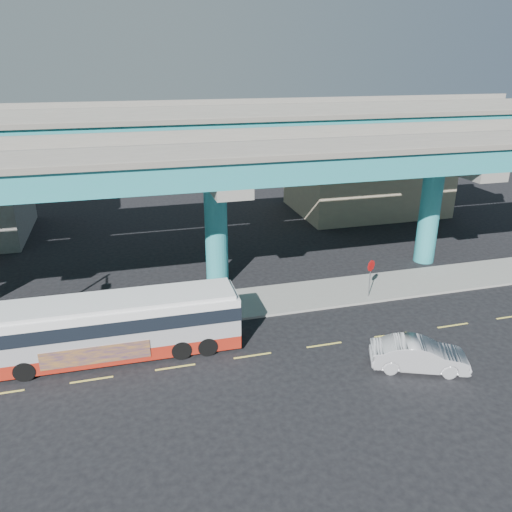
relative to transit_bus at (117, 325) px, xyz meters
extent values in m
plane|color=black|center=(6.65, -1.64, -1.76)|extent=(120.00, 120.00, 0.00)
cube|color=gray|center=(6.65, 3.86, -1.69)|extent=(70.00, 4.00, 0.15)
cube|color=#D8C64C|center=(-5.35, -1.94, -1.76)|extent=(2.00, 0.12, 0.01)
cube|color=#D8C64C|center=(-1.35, -1.94, -1.76)|extent=(2.00, 0.12, 0.01)
cube|color=#D8C64C|center=(2.65, -1.94, -1.76)|extent=(2.00, 0.12, 0.01)
cube|color=#D8C64C|center=(6.65, -1.94, -1.76)|extent=(2.00, 0.12, 0.01)
cube|color=#D8C64C|center=(10.65, -1.94, -1.76)|extent=(2.00, 0.12, 0.01)
cube|color=#D8C64C|center=(14.65, -1.94, -1.76)|extent=(2.00, 0.12, 0.01)
cube|color=#D8C64C|center=(18.65, -1.94, -1.76)|extent=(2.00, 0.12, 0.01)
cube|color=#D8C64C|center=(22.65, -1.94, -1.76)|extent=(2.00, 0.12, 0.01)
cylinder|color=teal|center=(6.65, 7.36, 1.94)|extent=(1.50, 1.50, 7.40)
cube|color=gray|center=(6.65, 7.36, 5.94)|extent=(2.00, 12.00, 0.60)
cube|color=gray|center=(6.65, 10.86, 6.84)|extent=(1.80, 5.00, 1.20)
cylinder|color=teal|center=(22.65, 7.36, 1.94)|extent=(1.50, 1.50, 7.40)
cube|color=gray|center=(22.65, 7.36, 5.94)|extent=(2.00, 12.00, 0.60)
cube|color=gray|center=(22.65, 10.86, 6.84)|extent=(1.80, 5.00, 1.20)
cube|color=teal|center=(6.65, 3.86, 6.94)|extent=(52.00, 5.00, 1.40)
cube|color=gray|center=(6.65, 3.86, 7.79)|extent=(52.00, 5.40, 0.30)
cube|color=gray|center=(6.65, 1.36, 8.34)|extent=(52.00, 0.25, 0.80)
cube|color=gray|center=(6.65, 6.36, 8.34)|extent=(52.00, 0.25, 0.80)
cube|color=teal|center=(6.65, 10.86, 8.14)|extent=(52.00, 5.00, 1.40)
cube|color=gray|center=(6.65, 10.86, 8.99)|extent=(52.00, 5.40, 0.30)
cube|color=gray|center=(6.65, 8.36, 9.54)|extent=(52.00, 0.25, 0.80)
cube|color=gray|center=(6.65, 13.36, 9.54)|extent=(52.00, 0.25, 0.80)
cube|color=tan|center=(24.65, 21.36, 1.74)|extent=(14.00, 10.00, 7.00)
cube|color=black|center=(24.65, 16.26, 3.84)|extent=(12.00, 0.25, 1.20)
cube|color=maroon|center=(-0.02, 0.00, -1.19)|extent=(12.48, 2.82, 0.73)
cube|color=#B7B8BD|center=(-0.02, 0.00, -0.05)|extent=(12.48, 2.82, 1.56)
cube|color=black|center=(-0.02, 0.00, 0.47)|extent=(12.54, 2.87, 0.73)
cube|color=silver|center=(-0.02, 0.00, 1.04)|extent=(12.48, 2.82, 0.41)
cube|color=silver|center=(-0.02, 0.00, 1.35)|extent=(12.07, 2.57, 0.21)
cube|color=black|center=(6.22, -0.09, 0.31)|extent=(0.09, 2.39, 1.24)
cube|color=#1B1355|center=(-1.07, -1.33, -0.81)|extent=(5.18, 0.12, 0.93)
cylinder|color=black|center=(-4.39, -1.13, -1.24)|extent=(1.04, 0.33, 1.04)
cylinder|color=black|center=(-4.35, 1.26, -1.24)|extent=(1.04, 0.33, 1.04)
cylinder|color=black|center=(3.08, -1.23, -1.24)|extent=(1.04, 0.33, 1.04)
cylinder|color=black|center=(3.11, 1.15, -1.24)|extent=(1.04, 0.33, 1.04)
cylinder|color=black|center=(4.42, -1.25, -1.24)|extent=(1.04, 0.33, 1.04)
cylinder|color=black|center=(4.46, 1.13, -1.24)|extent=(1.04, 0.33, 1.04)
imported|color=#ADAEB2|center=(14.28, -5.19, -0.99)|extent=(4.90, 5.84, 1.55)
cylinder|color=gray|center=(15.55, 2.56, -0.52)|extent=(0.06, 0.06, 2.19)
cylinder|color=#B20A0A|center=(15.55, 2.53, 0.53)|extent=(0.68, 0.39, 0.76)
camera|label=1|loc=(0.98, -23.41, 12.55)|focal=35.00mm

